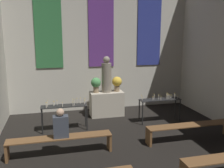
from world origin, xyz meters
TOP-DOWN VIEW (x-y plane):
  - wall_back at (0.00, 10.36)m, footprint 7.06×0.16m
  - altar at (0.00, 9.42)m, footprint 1.17×0.58m
  - statue at (0.00, 9.42)m, footprint 0.34×0.34m
  - flower_vase_left at (-0.38, 9.42)m, footprint 0.35×0.35m
  - flower_vase_right at (0.38, 9.42)m, footprint 0.35×0.35m
  - candle_rack_left at (-1.55, 8.32)m, footprint 1.37×0.38m
  - candle_rack_right at (1.56, 8.32)m, footprint 1.37×0.38m
  - pew_back_left at (-1.75, 6.76)m, footprint 2.49×0.36m
  - pew_back_right at (1.75, 6.76)m, footprint 2.49×0.36m
  - person_seated at (-1.72, 6.76)m, footprint 0.36×0.24m

SIDE VIEW (x-z plane):
  - pew_back_left at x=-1.75m, z-range 0.12..0.57m
  - pew_back_right at x=1.75m, z-range 0.12..0.57m
  - altar at x=0.00m, z-range 0.00..0.86m
  - candle_rack_right at x=1.56m, z-range 0.19..1.16m
  - candle_rack_left at x=-1.55m, z-range 0.19..1.16m
  - person_seated at x=-1.72m, z-range 0.41..1.12m
  - flower_vase_left at x=-0.38m, z-range 0.92..1.46m
  - flower_vase_right at x=0.38m, z-range 0.92..1.46m
  - statue at x=0.00m, z-range 0.81..2.08m
  - wall_back at x=0.00m, z-range 0.03..5.26m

